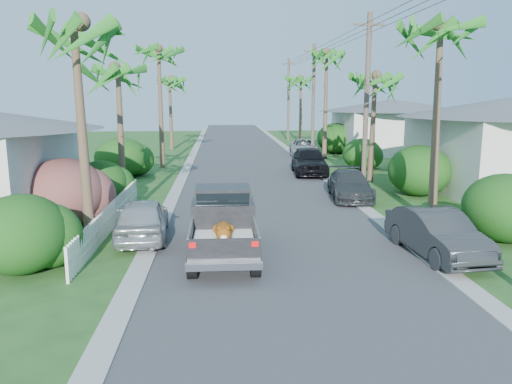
{
  "coord_description": "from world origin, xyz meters",
  "views": [
    {
      "loc": [
        -1.96,
        -12.71,
        4.81
      ],
      "look_at": [
        -0.69,
        5.13,
        1.4
      ],
      "focal_mm": 35.0,
      "sensor_mm": 36.0,
      "label": 1
    }
  ],
  "objects": [
    {
      "name": "parked_car_rn",
      "position": [
        4.59,
        1.56,
        0.71
      ],
      "size": [
        1.92,
        4.44,
        1.42
      ],
      "primitive_type": "imported",
      "rotation": [
        0.0,
        0.0,
        0.1
      ],
      "color": "#2A2D2F",
      "rests_on": "ground"
    },
    {
      "name": "parked_car_rd",
      "position": [
        5.0,
        28.72,
        0.66
      ],
      "size": [
        2.65,
        4.97,
        1.33
      ],
      "primitive_type": "imported",
      "rotation": [
        0.0,
        0.0,
        -0.1
      ],
      "color": "#B0B3B8",
      "rests_on": "ground"
    },
    {
      "name": "picket_fence",
      "position": [
        -6.0,
        5.5,
        0.5
      ],
      "size": [
        0.1,
        11.0,
        1.0
      ],
      "primitive_type": "cube",
      "color": "white",
      "rests_on": "ground"
    },
    {
      "name": "road",
      "position": [
        0.0,
        25.0,
        0.01
      ],
      "size": [
        8.0,
        100.0,
        0.02
      ],
      "primitive_type": "cube",
      "color": "#38383A",
      "rests_on": "ground"
    },
    {
      "name": "palm_l_d",
      "position": [
        -6.5,
        34.0,
        6.44
      ],
      "size": [
        4.4,
        4.4,
        7.7
      ],
      "color": "brown",
      "rests_on": "ground"
    },
    {
      "name": "shrub_l_c",
      "position": [
        -7.4,
        10.0,
        1.0
      ],
      "size": [
        2.4,
        2.64,
        2.0
      ],
      "primitive_type": "ellipsoid",
      "color": "#154213",
      "rests_on": "ground"
    },
    {
      "name": "parked_car_rf",
      "position": [
        3.6,
        18.15,
        0.86
      ],
      "size": [
        2.37,
        5.18,
        1.72
      ],
      "primitive_type": "imported",
      "rotation": [
        0.0,
        0.0,
        -0.07
      ],
      "color": "black",
      "rests_on": "ground"
    },
    {
      "name": "shrub_r_b",
      "position": [
        7.8,
        11.0,
        1.25
      ],
      "size": [
        3.0,
        3.3,
        2.5
      ],
      "primitive_type": "ellipsoid",
      "color": "#154213",
      "rests_on": "ground"
    },
    {
      "name": "palm_l_a",
      "position": [
        -6.2,
        3.0,
        6.93
      ],
      "size": [
        4.4,
        4.4,
        8.2
      ],
      "color": "brown",
      "rests_on": "ground"
    },
    {
      "name": "utility_pole_c",
      "position": [
        5.6,
        28.0,
        4.6
      ],
      "size": [
        1.6,
        0.26,
        9.0
      ],
      "color": "brown",
      "rests_on": "ground"
    },
    {
      "name": "parked_car_rm",
      "position": [
        4.2,
        10.43,
        0.66
      ],
      "size": [
        2.34,
        4.73,
        1.32
      ],
      "primitive_type": "imported",
      "rotation": [
        0.0,
        0.0,
        -0.11
      ],
      "color": "#303335",
      "rests_on": "ground"
    },
    {
      "name": "utility_pole_b",
      "position": [
        5.6,
        13.0,
        4.6
      ],
      "size": [
        1.6,
        0.26,
        9.0
      ],
      "color": "brown",
      "rests_on": "ground"
    },
    {
      "name": "shrub_r_c",
      "position": [
        7.5,
        20.0,
        1.05
      ],
      "size": [
        2.6,
        2.86,
        2.1
      ],
      "primitive_type": "ellipsoid",
      "color": "#154213",
      "rests_on": "ground"
    },
    {
      "name": "curb_left",
      "position": [
        -4.3,
        25.0,
        0.03
      ],
      "size": [
        0.6,
        100.0,
        0.06
      ],
      "primitive_type": "cube",
      "color": "#A5A39E",
      "rests_on": "ground"
    },
    {
      "name": "palm_r_d",
      "position": [
        6.5,
        40.0,
        6.74
      ],
      "size": [
        4.4,
        4.4,
        8.0
      ],
      "color": "brown",
      "rests_on": "ground"
    },
    {
      "name": "utility_pole_d",
      "position": [
        5.6,
        43.0,
        4.6
      ],
      "size": [
        1.6,
        0.26,
        9.0
      ],
      "color": "brown",
      "rests_on": "ground"
    },
    {
      "name": "ground",
      "position": [
        0.0,
        0.0,
        0.0
      ],
      "size": [
        120.0,
        120.0,
        0.0
      ],
      "primitive_type": "plane",
      "color": "#264E1D",
      "rests_on": "ground"
    },
    {
      "name": "house_right_near",
      "position": [
        13.0,
        12.0,
        2.22
      ],
      "size": [
        8.0,
        9.0,
        4.8
      ],
      "color": "silver",
      "rests_on": "ground"
    },
    {
      "name": "palm_r_b",
      "position": [
        6.6,
        15.0,
        5.95
      ],
      "size": [
        4.4,
        4.4,
        7.2
      ],
      "color": "brown",
      "rests_on": "ground"
    },
    {
      "name": "shrub_l_d",
      "position": [
        -8.0,
        18.0,
        1.2
      ],
      "size": [
        3.2,
        3.52,
        2.4
      ],
      "primitive_type": "ellipsoid",
      "color": "#154213",
      "rests_on": "ground"
    },
    {
      "name": "palm_r_c",
      "position": [
        6.2,
        26.0,
        8.11
      ],
      "size": [
        4.4,
        4.4,
        9.4
      ],
      "color": "brown",
      "rests_on": "ground"
    },
    {
      "name": "palm_r_a",
      "position": [
        6.3,
        6.0,
        7.42
      ],
      "size": [
        4.4,
        4.4,
        8.7
      ],
      "color": "brown",
      "rests_on": "ground"
    },
    {
      "name": "shrub_r_d",
      "position": [
        8.0,
        30.0,
        1.3
      ],
      "size": [
        3.2,
        3.52,
        2.6
      ],
      "primitive_type": "ellipsoid",
      "color": "#154213",
      "rests_on": "ground"
    },
    {
      "name": "house_right_far",
      "position": [
        13.0,
        30.0,
        2.12
      ],
      "size": [
        9.0,
        8.0,
        4.6
      ],
      "color": "silver",
      "rests_on": "ground"
    },
    {
      "name": "pickup_truck",
      "position": [
        -1.91,
        2.37,
        1.01
      ],
      "size": [
        1.98,
        5.12,
        2.06
      ],
      "color": "black",
      "rests_on": "ground"
    },
    {
      "name": "shrub_r_a",
      "position": [
        7.6,
        3.0,
        1.15
      ],
      "size": [
        2.8,
        3.08,
        2.3
      ],
      "primitive_type": "ellipsoid",
      "color": "#154213",
      "rests_on": "ground"
    },
    {
      "name": "palm_l_c",
      "position": [
        -6.0,
        22.0,
        7.91
      ],
      "size": [
        4.4,
        4.4,
        9.2
      ],
      "color": "brown",
      "rests_on": "ground"
    },
    {
      "name": "shrub_l_a",
      "position": [
        -7.5,
        1.0,
        1.1
      ],
      "size": [
        2.6,
        2.86,
        2.2
      ],
      "primitive_type": "ellipsoid",
      "color": "#154213",
      "rests_on": "ground"
    },
    {
      "name": "curb_right",
      "position": [
        4.3,
        25.0,
        0.03
      ],
      "size": [
        0.6,
        100.0,
        0.06
      ],
      "primitive_type": "cube",
      "color": "#A5A39E",
      "rests_on": "ground"
    },
    {
      "name": "shrub_l_b",
      "position": [
        -7.8,
        6.0,
        1.3
      ],
      "size": [
        3.0,
        3.3,
        2.6
      ],
      "primitive_type": "ellipsoid",
      "color": "#B21954",
      "rests_on": "ground"
    },
    {
      "name": "palm_l_b",
      "position": [
        -6.8,
        12.0,
        6.15
      ],
      "size": [
        4.4,
        4.4,
        7.4
      ],
      "color": "brown",
      "rests_on": "ground"
    },
    {
      "name": "parked_car_ln",
      "position": [
        -4.66,
        4.07,
        0.72
      ],
      "size": [
        2.0,
        4.33,
        1.44
      ],
      "primitive_type": "imported",
      "rotation": [
        0.0,
        0.0,
        3.21
      ],
      "color": "#B4B8BB",
      "rests_on": "ground"
    }
  ]
}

